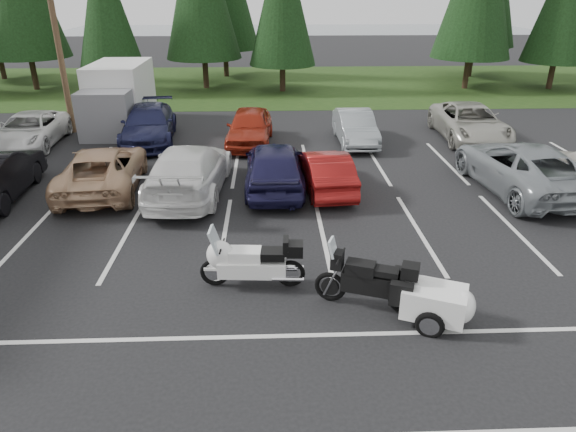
# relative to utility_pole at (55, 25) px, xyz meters

# --- Properties ---
(ground) EXTENTS (120.00, 120.00, 0.00)m
(ground) POSITION_rel_utility_pole_xyz_m (10.00, -12.00, -4.70)
(ground) COLOR black
(ground) RESTS_ON ground
(grass_strip) EXTENTS (80.00, 16.00, 0.01)m
(grass_strip) POSITION_rel_utility_pole_xyz_m (10.00, 12.00, -4.69)
(grass_strip) COLOR #183410
(grass_strip) RESTS_ON ground
(lake_water) EXTENTS (70.00, 50.00, 0.02)m
(lake_water) POSITION_rel_utility_pole_xyz_m (14.00, 43.00, -4.70)
(lake_water) COLOR slate
(lake_water) RESTS_ON ground
(utility_pole) EXTENTS (1.60, 0.26, 9.00)m
(utility_pole) POSITION_rel_utility_pole_xyz_m (0.00, 0.00, 0.00)
(utility_pole) COLOR #473321
(utility_pole) RESTS_ON ground
(box_truck) EXTENTS (2.40, 5.60, 2.90)m
(box_truck) POSITION_rel_utility_pole_xyz_m (2.00, 0.50, -3.25)
(box_truck) COLOR silver
(box_truck) RESTS_ON ground
(stall_markings) EXTENTS (32.00, 16.00, 0.01)m
(stall_markings) POSITION_rel_utility_pole_xyz_m (10.00, -10.00, -4.69)
(stall_markings) COLOR silver
(stall_markings) RESTS_ON ground
(conifer_3) EXTENTS (3.87, 3.87, 9.02)m
(conifer_3) POSITION_rel_utility_pole_xyz_m (-0.50, 9.40, 0.57)
(conifer_3) COLOR #332316
(conifer_3) RESTS_ON ground
(car_near_2) EXTENTS (2.83, 5.35, 1.43)m
(car_near_2) POSITION_rel_utility_pole_xyz_m (3.56, -7.39, -3.98)
(car_near_2) COLOR tan
(car_near_2) RESTS_ON ground
(car_near_3) EXTENTS (2.59, 5.67, 1.61)m
(car_near_3) POSITION_rel_utility_pole_xyz_m (6.47, -7.86, -3.89)
(car_near_3) COLOR white
(car_near_3) RESTS_ON ground
(car_near_4) EXTENTS (1.92, 4.77, 1.62)m
(car_near_4) POSITION_rel_utility_pole_xyz_m (9.23, -7.55, -3.89)
(car_near_4) COLOR #1A183C
(car_near_4) RESTS_ON ground
(car_near_5) EXTENTS (1.74, 4.12, 1.32)m
(car_near_5) POSITION_rel_utility_pole_xyz_m (10.91, -7.71, -4.04)
(car_near_5) COLOR maroon
(car_near_5) RESTS_ON ground
(car_near_6) EXTENTS (3.17, 5.99, 1.61)m
(car_near_6) POSITION_rel_utility_pole_xyz_m (17.37, -7.96, -3.89)
(car_near_6) COLOR gray
(car_near_6) RESTS_ON ground
(car_far_0) EXTENTS (2.48, 4.98, 1.35)m
(car_far_0) POSITION_rel_utility_pole_xyz_m (-0.99, -2.17, -4.02)
(car_far_0) COLOR white
(car_far_0) RESTS_ON ground
(car_far_1) EXTENTS (2.66, 5.43, 1.52)m
(car_far_1) POSITION_rel_utility_pole_xyz_m (3.90, -1.71, -3.94)
(car_far_1) COLOR #161939
(car_far_1) RESTS_ON ground
(car_far_2) EXTENTS (2.05, 4.56, 1.52)m
(car_far_2) POSITION_rel_utility_pole_xyz_m (8.26, -2.29, -3.94)
(car_far_2) COLOR #9E2614
(car_far_2) RESTS_ON ground
(car_far_3) EXTENTS (1.52, 4.18, 1.37)m
(car_far_3) POSITION_rel_utility_pole_xyz_m (12.77, -2.25, -4.01)
(car_far_3) COLOR gray
(car_far_3) RESTS_ON ground
(car_far_4) EXTENTS (2.72, 5.53, 1.51)m
(car_far_4) POSITION_rel_utility_pole_xyz_m (17.87, -1.89, -3.94)
(car_far_4) COLOR #A3A195
(car_far_4) RESTS_ON ground
(touring_motorcycle) EXTENTS (2.68, 0.98, 1.46)m
(touring_motorcycle) POSITION_rel_utility_pole_xyz_m (8.64, -13.62, -3.97)
(touring_motorcycle) COLOR white
(touring_motorcycle) RESTS_ON ground
(cargo_trailer) EXTENTS (2.03, 1.62, 0.82)m
(cargo_trailer) POSITION_rel_utility_pole_xyz_m (12.31, -15.16, -4.29)
(cargo_trailer) COLOR white
(cargo_trailer) RESTS_ON ground
(adventure_motorcycle) EXTENTS (2.65, 1.69, 1.52)m
(adventure_motorcycle) POSITION_rel_utility_pole_xyz_m (11.07, -14.56, -3.94)
(adventure_motorcycle) COLOR black
(adventure_motorcycle) RESTS_ON ground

